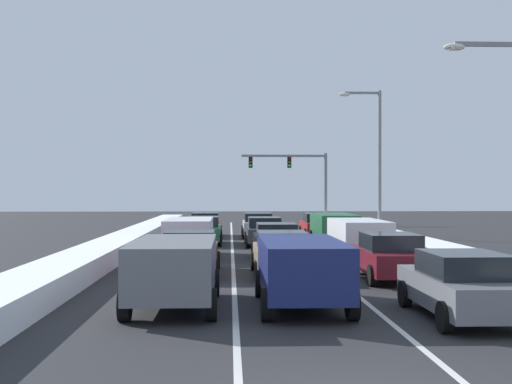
{
  "coord_description": "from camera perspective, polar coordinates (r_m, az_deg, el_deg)",
  "views": [
    {
      "loc": [
        -1.83,
        -8.77,
        2.9
      ],
      "look_at": [
        -0.34,
        28.97,
        2.82
      ],
      "focal_mm": 46.95,
      "sensor_mm": 36.0,
      "label": 1
    }
  ],
  "objects": [
    {
      "name": "street_lamp_right_near",
      "position": [
        23.11,
        20.83,
        4.52
      ],
      "size": [
        2.66,
        0.36,
        7.76
      ],
      "color": "gray",
      "rests_on": "ground"
    },
    {
      "name": "suv_green_right_lane_fourth",
      "position": [
        35.37,
        6.67,
        -2.94
      ],
      "size": [
        2.16,
        4.9,
        1.67
      ],
      "color": "#1E5633",
      "rests_on": "ground"
    },
    {
      "name": "sedan_gray_right_lane_nearest",
      "position": [
        15.95,
        17.17,
        -7.58
      ],
      "size": [
        2.0,
        4.5,
        1.51
      ],
      "color": "slate",
      "rests_on": "ground"
    },
    {
      "name": "sedan_charcoal_center_lane_fourth",
      "position": [
        35.14,
        0.69,
        -3.37
      ],
      "size": [
        2.0,
        4.5,
        1.51
      ],
      "color": "#38383D",
      "rests_on": "ground"
    },
    {
      "name": "lane_stripe_between_right_lane_and_center_lane",
      "position": [
        33.92,
        3.74,
        -4.78
      ],
      "size": [
        0.14,
        54.66,
        0.01
      ],
      "primitive_type": "cube",
      "color": "silver",
      "rests_on": "ground"
    },
    {
      "name": "sedan_maroon_right_lane_second",
      "position": [
        22.29,
        11.3,
        -5.38
      ],
      "size": [
        2.0,
        4.5,
        1.51
      ],
      "color": "maroon",
      "rests_on": "ground"
    },
    {
      "name": "traffic_light_gantry",
      "position": [
        58.79,
        3.7,
        1.68
      ],
      "size": [
        7.54,
        0.47,
        6.2
      ],
      "color": "slate",
      "rests_on": "ground"
    },
    {
      "name": "suv_white_right_lane_third",
      "position": [
        28.42,
        8.75,
        -3.68
      ],
      "size": [
        2.16,
        4.9,
        1.67
      ],
      "color": "silver",
      "rests_on": "ground"
    },
    {
      "name": "sedan_red_left_lane_fifth",
      "position": [
        42.19,
        -4.32,
        -2.78
      ],
      "size": [
        2.0,
        4.5,
        1.51
      ],
      "color": "maroon",
      "rests_on": "ground"
    },
    {
      "name": "sedan_red_right_lane_fifth",
      "position": [
        41.3,
        5.3,
        -2.85
      ],
      "size": [
        2.0,
        4.5,
        1.51
      ],
      "color": "maroon",
      "rests_on": "ground"
    },
    {
      "name": "sedan_black_center_lane_third",
      "position": [
        28.64,
        1.72,
        -4.16
      ],
      "size": [
        2.0,
        4.5,
        1.51
      ],
      "color": "black",
      "rests_on": "ground"
    },
    {
      "name": "sedan_maroon_left_lane_second",
      "position": [
        23.32,
        -5.61,
        -5.14
      ],
      "size": [
        2.0,
        4.5,
        1.51
      ],
      "color": "maroon",
      "rests_on": "ground"
    },
    {
      "name": "snow_bank_left_shoulder",
      "position": [
        34.11,
        -11.0,
        -4.15
      ],
      "size": [
        1.81,
        54.66,
        0.72
      ],
      "primitive_type": "cube",
      "color": "white",
      "rests_on": "ground"
    },
    {
      "name": "street_lamp_right_mid",
      "position": [
        42.11,
        10.05,
        3.49
      ],
      "size": [
        2.66,
        0.36,
        9.1
      ],
      "color": "gray",
      "rests_on": "ground"
    },
    {
      "name": "lane_stripe_between_center_lane_and_left_lane",
      "position": [
        33.74,
        -2.04,
        -4.81
      ],
      "size": [
        0.14,
        54.66,
        0.01
      ],
      "primitive_type": "cube",
      "color": "silver",
      "rests_on": "ground"
    },
    {
      "name": "suv_gray_left_lane_nearest",
      "position": [
        16.72,
        -6.96,
        -6.35
      ],
      "size": [
        2.16,
        4.9,
        1.67
      ],
      "color": "slate",
      "rests_on": "ground"
    },
    {
      "name": "snow_bank_right_shoulder",
      "position": [
        34.85,
        12.46,
        -4.12
      ],
      "size": [
        1.58,
        54.66,
        0.66
      ],
      "primitive_type": "cube",
      "color": "white",
      "rests_on": "ground"
    },
    {
      "name": "sedan_green_left_lane_fourth",
      "position": [
        36.15,
        -4.5,
        -3.27
      ],
      "size": [
        2.0,
        4.5,
        1.51
      ],
      "color": "#1E5633",
      "rests_on": "ground"
    },
    {
      "name": "ground_plane",
      "position": [
        28.85,
        1.4,
        -5.65
      ],
      "size": [
        129.19,
        129.19,
        0.0
      ],
      "primitive_type": "plane",
      "color": "#28282B"
    },
    {
      "name": "suv_white_left_lane_third",
      "position": [
        29.29,
        -5.71,
        -3.57
      ],
      "size": [
        2.16,
        4.9,
        1.67
      ],
      "color": "silver",
      "rests_on": "ground"
    },
    {
      "name": "sedan_tan_center_lane_second",
      "position": [
        22.88,
        2.21,
        -5.24
      ],
      "size": [
        2.0,
        4.5,
        1.51
      ],
      "color": "#937F60",
      "rests_on": "ground"
    },
    {
      "name": "sedan_silver_center_lane_fifth",
      "position": [
        41.6,
        0.16,
        -2.82
      ],
      "size": [
        2.0,
        4.5,
        1.51
      ],
      "color": "#B7BABF",
      "rests_on": "ground"
    },
    {
      "name": "suv_navy_center_lane_nearest",
      "position": [
        16.67,
        3.9,
        -6.37
      ],
      "size": [
        2.16,
        4.9,
        1.67
      ],
      "color": "navy",
      "rests_on": "ground"
    }
  ]
}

